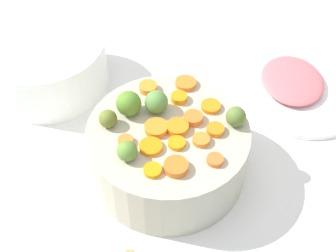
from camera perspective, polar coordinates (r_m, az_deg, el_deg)
tabletop at (r=0.86m, az=-2.07°, el=-5.46°), size 2.40×2.40×0.02m
serving_bowl_carrots at (r=0.80m, az=0.00°, el=-3.07°), size 0.27×0.27×0.11m
carrot_slice_0 at (r=0.77m, az=3.09°, el=0.97°), size 0.04×0.04×0.01m
carrot_slice_1 at (r=0.74m, az=1.07°, el=-2.11°), size 0.03×0.03×0.01m
carrot_slice_2 at (r=0.71m, az=-1.89°, el=-5.40°), size 0.04×0.04×0.01m
carrot_slice_3 at (r=0.76m, az=1.18°, el=-0.15°), size 0.05×0.05×0.01m
carrot_slice_4 at (r=0.76m, az=5.79°, el=-0.45°), size 0.03×0.03×0.01m
carrot_slice_5 at (r=0.80m, az=5.23°, el=2.40°), size 0.04×0.04×0.01m
carrot_slice_6 at (r=0.74m, az=4.05°, el=-1.71°), size 0.03×0.03×0.01m
carrot_slice_7 at (r=0.81m, az=1.35°, el=3.45°), size 0.04×0.04×0.01m
carrot_slice_8 at (r=0.76m, az=-1.32°, el=-0.07°), size 0.05×0.05×0.01m
carrot_slice_9 at (r=0.84m, az=2.18°, el=5.23°), size 0.04×0.04×0.01m
carrot_slice_10 at (r=0.74m, az=-5.19°, el=-1.82°), size 0.03×0.03×0.01m
carrot_slice_11 at (r=0.73m, az=-2.11°, el=-2.53°), size 0.05×0.05×0.01m
carrot_slice_12 at (r=0.72m, az=5.74°, el=-4.13°), size 0.04×0.04×0.01m
carrot_slice_13 at (r=0.71m, az=0.98°, el=-4.97°), size 0.05×0.05×0.01m
carrot_slice_14 at (r=0.83m, az=-2.44°, el=4.70°), size 0.04×0.04×0.01m
brussels_sprout_0 at (r=0.78m, az=-1.42°, el=2.94°), size 0.04×0.04×0.04m
brussels_sprout_1 at (r=0.78m, az=-4.81°, el=2.75°), size 0.04×0.04×0.04m
brussels_sprout_2 at (r=0.77m, az=-7.32°, el=0.89°), size 0.03×0.03×0.03m
brussels_sprout_3 at (r=0.71m, az=-4.68°, el=-3.17°), size 0.03×0.03×0.03m
brussels_sprout_4 at (r=0.77m, az=8.27°, el=1.14°), size 0.03×0.03×0.03m
casserole_dish at (r=1.00m, az=-14.52°, el=7.32°), size 0.24×0.24×0.11m
ham_plate at (r=1.02m, az=15.70°, el=4.38°), size 0.28×0.28×0.01m
ham_slice_main at (r=1.01m, az=14.91°, el=5.43°), size 0.18×0.19×0.02m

